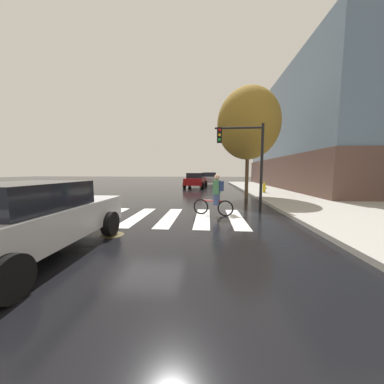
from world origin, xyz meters
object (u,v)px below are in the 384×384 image
sedan_near (31,219)px  sedan_far (208,178)px  fire_hydrant (264,188)px  sedan_mid (196,180)px  manhole_cover (112,235)px  cyclist (216,195)px  street_tree_near (248,124)px  traffic_light_near (245,151)px

sedan_near → sedan_far: (3.76, 24.12, 0.04)m
fire_hydrant → sedan_mid: bearing=132.7°
manhole_cover → sedan_near: size_ratio=0.14×
sedan_mid → cyclist: 14.37m
street_tree_near → traffic_light_near: bearing=-102.2°
traffic_light_near → street_tree_near: size_ratio=0.57×
sedan_far → cyclist: 19.80m
manhole_cover → sedan_far: sedan_far is taller
manhole_cover → sedan_mid: sedan_mid is taller
manhole_cover → fire_hydrant: (7.14, 10.77, 0.53)m
manhole_cover → street_tree_near: (5.40, 8.81, 5.01)m
sedan_near → street_tree_near: street_tree_near is taller
traffic_light_near → street_tree_near: bearing=77.8°
cyclist → fire_hydrant: cyclist is taller
sedan_far → traffic_light_near: size_ratio=1.19×
sedan_far → cyclist: cyclist is taller
traffic_light_near → fire_hydrant: (2.53, 5.63, -2.33)m
manhole_cover → sedan_far: bearing=83.0°
manhole_cover → cyclist: (3.05, 2.79, 0.84)m
cyclist → sedan_near: bearing=-133.1°
sedan_near → traffic_light_near: size_ratio=1.10×
manhole_cover → fire_hydrant: bearing=56.4°
sedan_near → traffic_light_near: traffic_light_near is taller
manhole_cover → fire_hydrant: 12.93m
sedan_near → cyclist: 5.91m
sedan_mid → manhole_cover: bearing=-94.5°
manhole_cover → street_tree_near: 11.48m
street_tree_near → fire_hydrant: bearing=48.4°
street_tree_near → sedan_far: bearing=100.8°
sedan_near → street_tree_near: 12.86m
sedan_near → fire_hydrant: bearing=56.5°
manhole_cover → traffic_light_near: (4.61, 5.14, 2.86)m
cyclist → street_tree_near: street_tree_near is taller
sedan_far → traffic_light_near: traffic_light_near is taller
manhole_cover → sedan_mid: bearing=85.5°
street_tree_near → sedan_mid: bearing=116.2°
sedan_far → sedan_near: bearing=-98.9°
fire_hydrant → sedan_near: bearing=-123.5°
sedan_near → sedan_mid: (2.34, 18.59, 0.02)m
sedan_mid → fire_hydrant: 8.56m
sedan_near → sedan_far: sedan_far is taller
sedan_far → street_tree_near: bearing=-79.2°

